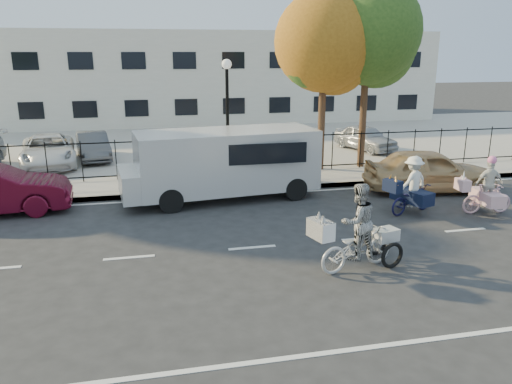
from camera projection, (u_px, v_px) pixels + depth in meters
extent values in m
plane|color=#333334|center=(252.00, 248.00, 12.50)|extent=(120.00, 120.00, 0.00)
cube|color=#A8A399|center=(222.00, 191.00, 17.23)|extent=(60.00, 0.10, 0.15)
cube|color=#A8A399|center=(218.00, 184.00, 18.22)|extent=(60.00, 2.20, 0.15)
cube|color=#A8A399|center=(195.00, 142.00, 26.59)|extent=(60.00, 15.60, 0.15)
cube|color=silver|center=(180.00, 77.00, 35.19)|extent=(34.00, 10.00, 6.00)
cylinder|color=black|center=(228.00, 124.00, 18.41)|extent=(0.12, 0.12, 4.00)
sphere|color=white|center=(227.00, 64.00, 17.82)|extent=(0.36, 0.36, 0.36)
cylinder|color=black|center=(155.00, 156.00, 18.16)|extent=(0.06, 0.06, 1.80)
cylinder|color=black|center=(174.00, 156.00, 18.30)|extent=(0.06, 0.06, 1.80)
cube|color=#59140F|center=(164.00, 140.00, 18.07)|extent=(0.85, 0.04, 0.60)
imported|color=silver|center=(356.00, 248.00, 11.19)|extent=(2.01, 1.15, 1.00)
imported|color=white|center=(358.00, 222.00, 11.02)|extent=(1.00, 0.87, 1.75)
cube|color=white|center=(321.00, 229.00, 10.57)|extent=(0.48, 0.68, 0.40)
cone|color=white|center=(319.00, 215.00, 10.62)|extent=(0.16, 0.16, 0.20)
cone|color=white|center=(323.00, 219.00, 10.37)|extent=(0.16, 0.16, 0.20)
torus|color=black|center=(392.00, 255.00, 11.25)|extent=(0.62, 0.25, 0.62)
torus|color=black|center=(377.00, 243.00, 11.98)|extent=(0.62, 0.25, 0.62)
cube|color=white|center=(385.00, 235.00, 11.51)|extent=(0.64, 0.52, 0.28)
imported|color=beige|center=(487.00, 199.00, 15.02)|extent=(1.58, 0.57, 0.93)
imported|color=silver|center=(489.00, 184.00, 14.89)|extent=(0.89, 0.43, 1.46)
cube|color=#DCA7B0|center=(463.00, 185.00, 14.80)|extent=(0.32, 0.53, 0.33)
cone|color=white|center=(464.00, 175.00, 14.72)|extent=(0.11, 0.11, 0.30)
cube|color=#DCA7B0|center=(487.00, 197.00, 15.01)|extent=(0.62, 1.25, 0.37)
sphere|color=pink|center=(492.00, 160.00, 14.70)|extent=(0.26, 0.26, 0.26)
imported|color=#101036|center=(412.00, 199.00, 15.08)|extent=(1.78, 1.14, 0.88)
imported|color=white|center=(413.00, 181.00, 14.93)|extent=(1.14, 0.89, 1.54)
cube|color=black|center=(393.00, 186.00, 14.47)|extent=(0.47, 0.61, 0.35)
cone|color=#C67E2E|center=(390.00, 178.00, 14.59)|extent=(0.12, 0.23, 0.32)
cone|color=#C67E2E|center=(396.00, 181.00, 14.25)|extent=(0.12, 0.23, 0.32)
cube|color=black|center=(412.00, 196.00, 15.05)|extent=(0.95, 1.38, 0.39)
cube|color=silver|center=(227.00, 160.00, 16.40)|extent=(6.05, 2.82, 1.95)
cube|color=silver|center=(128.00, 181.00, 15.90)|extent=(0.78, 2.16, 0.86)
cylinder|color=black|center=(166.00, 199.00, 15.34)|extent=(0.78, 0.37, 0.76)
cylinder|color=black|center=(164.00, 183.00, 17.12)|extent=(0.78, 0.37, 0.76)
cylinder|color=black|center=(294.00, 191.00, 16.17)|extent=(0.78, 0.37, 0.76)
cylinder|color=black|center=(279.00, 177.00, 17.96)|extent=(0.78, 0.37, 0.76)
imported|color=tan|center=(429.00, 170.00, 17.31)|extent=(4.64, 2.37, 1.51)
imported|color=silver|center=(48.00, 151.00, 20.64)|extent=(2.78, 4.80, 1.26)
imported|color=#4A4C51|center=(93.00, 146.00, 21.84)|extent=(1.86, 3.73, 1.17)
imported|color=#AEB1B6|center=(365.00, 138.00, 23.93)|extent=(2.37, 3.75, 1.19)
cylinder|color=#442D1D|center=(322.00, 117.00, 19.64)|extent=(0.28, 0.28, 4.46)
sphere|color=#9F6219|center=(324.00, 42.00, 18.86)|extent=(3.82, 3.82, 3.82)
sphere|color=#9F6219|center=(334.00, 59.00, 19.33)|extent=(2.80, 2.80, 2.80)
cylinder|color=#442D1D|center=(363.00, 112.00, 20.10)|extent=(0.28, 0.28, 4.80)
sphere|color=#385B1E|center=(368.00, 31.00, 19.26)|extent=(4.11, 4.11, 4.11)
sphere|color=#385B1E|center=(377.00, 50.00, 19.73)|extent=(3.02, 3.02, 3.02)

